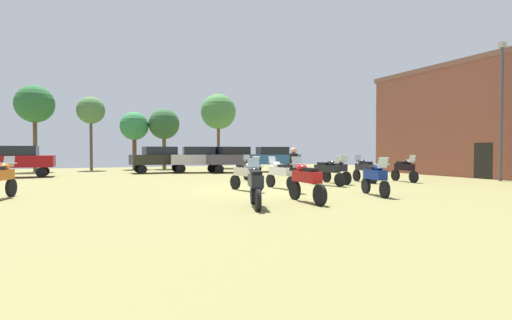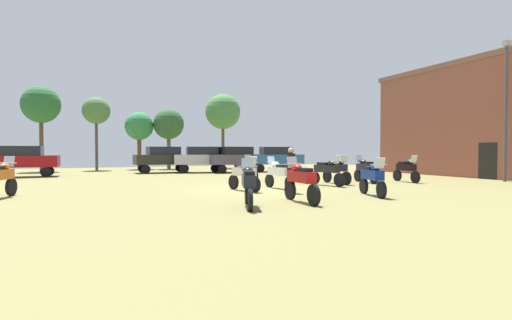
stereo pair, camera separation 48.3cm
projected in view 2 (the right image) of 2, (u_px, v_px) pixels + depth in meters
ground_plane at (256, 190)px, 16.97m from camera, size 44.00×52.00×0.02m
motorcycle_1 at (248, 183)px, 11.64m from camera, size 0.85×2.07×1.46m
motorcycle_2 at (337, 169)px, 19.90m from camera, size 0.62×2.28×1.49m
motorcycle_3 at (279, 173)px, 17.31m from camera, size 0.66×2.19×1.44m
motorcycle_4 at (327, 171)px, 18.83m from camera, size 0.81×2.21×1.48m
motorcycle_5 at (301, 180)px, 12.69m from camera, size 0.62×2.28×1.50m
motorcycle_6 at (1, 178)px, 13.87m from camera, size 0.80×2.07×1.50m
motorcycle_7 at (365, 169)px, 20.60m from camera, size 0.65×2.25×1.48m
motorcycle_8 at (406, 169)px, 20.93m from camera, size 0.62×2.09×1.46m
motorcycle_9 at (372, 177)px, 14.52m from camera, size 0.78×2.11×1.46m
motorcycle_10 at (244, 174)px, 16.39m from camera, size 0.78×2.15×1.47m
motorcycle_11 at (251, 168)px, 21.81m from camera, size 0.62×2.09×1.47m
car_1 at (236, 157)px, 30.30m from camera, size 4.46×2.23×2.00m
car_2 at (22, 159)px, 25.00m from camera, size 4.35×1.92×2.00m
car_3 at (202, 157)px, 30.16m from camera, size 4.52×2.42×2.00m
car_4 at (276, 157)px, 31.42m from camera, size 4.53×2.44×2.00m
car_5 at (163, 157)px, 29.86m from camera, size 4.42×2.10×2.00m
person_1 at (291, 166)px, 15.68m from camera, size 0.47×0.47×1.83m
tree_1 at (139, 127)px, 35.66m from camera, size 2.57×2.57×5.24m
tree_2 at (169, 125)px, 36.27m from camera, size 2.82×2.82×5.59m
tree_3 at (41, 105)px, 31.73m from camera, size 3.01×3.01×6.98m
tree_4 at (96, 111)px, 34.09m from camera, size 2.36×2.36×6.41m
tree_5 at (223, 112)px, 38.62m from camera, size 3.48×3.48×7.32m
lamp_post at (506, 104)px, 21.18m from camera, size 0.44×0.24×7.70m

